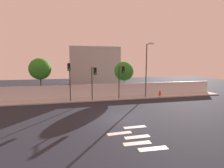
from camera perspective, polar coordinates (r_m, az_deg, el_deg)
ground_plane at (r=15.78m, az=3.17°, el=-11.38°), size 80.00×80.00×0.00m
sidewalk at (r=23.46m, az=-2.52°, el=-4.96°), size 36.00×2.40×0.15m
perimeter_wall at (r=24.52m, az=-3.10°, el=-2.11°), size 36.00×0.18×1.80m
crosswalk_marking at (r=12.11m, az=8.04°, el=-17.40°), size 3.30×3.88×0.01m
traffic_light_left at (r=21.48m, az=-6.22°, el=2.57°), size 0.53×1.38×4.29m
traffic_light_center at (r=21.10m, az=-14.26°, el=3.37°), size 0.35×1.80×4.83m
traffic_light_right at (r=22.19m, az=3.17°, el=3.01°), size 0.47×1.43×4.43m
street_lamp_curbside at (r=24.07m, az=11.76°, el=5.92°), size 0.62×2.13×7.46m
fire_hydrant at (r=25.58m, az=15.93°, el=-3.04°), size 0.44×0.26×0.82m
roadside_tree_leftmost at (r=25.21m, az=-23.24°, el=4.71°), size 2.95×2.95×5.65m
roadside_tree_midleft at (r=26.03m, az=4.08°, el=4.33°), size 2.96×2.96×5.20m
low_building_distant at (r=38.13m, az=-6.03°, el=5.96°), size 10.65×6.00×8.38m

